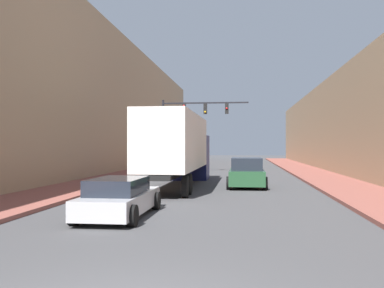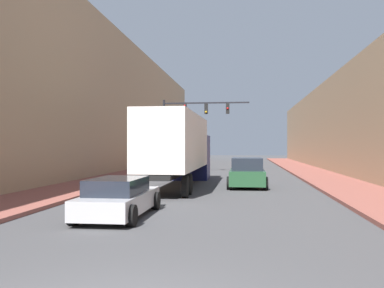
# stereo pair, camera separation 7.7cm
# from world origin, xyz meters

# --- Properties ---
(sidewalk_right) EXTENTS (3.49, 80.00, 0.15)m
(sidewalk_right) POSITION_xyz_m (7.23, 30.00, 0.07)
(sidewalk_right) COLOR brown
(sidewalk_right) RESTS_ON ground
(sidewalk_left) EXTENTS (3.49, 80.00, 0.15)m
(sidewalk_left) POSITION_xyz_m (-7.23, 30.00, 0.07)
(sidewalk_left) COLOR brown
(sidewalk_left) RESTS_ON ground
(building_right) EXTENTS (6.00, 80.00, 8.28)m
(building_right) POSITION_xyz_m (11.97, 30.00, 4.14)
(building_right) COLOR tan
(building_right) RESTS_ON ground
(building_left) EXTENTS (6.00, 80.00, 12.28)m
(building_left) POSITION_xyz_m (-11.97, 30.00, 6.14)
(building_left) COLOR tan
(building_left) RESTS_ON ground
(semi_truck) EXTENTS (2.48, 12.98, 3.99)m
(semi_truck) POSITION_xyz_m (-2.02, 18.71, 2.26)
(semi_truck) COLOR silver
(semi_truck) RESTS_ON ground
(sedan_car) EXTENTS (1.97, 4.67, 1.28)m
(sedan_car) POSITION_xyz_m (-2.39, 8.16, 0.62)
(sedan_car) COLOR #B7B7BC
(sedan_car) RESTS_ON ground
(suv_car) EXTENTS (2.15, 4.76, 1.65)m
(suv_car) POSITION_xyz_m (1.83, 18.93, 0.78)
(suv_car) COLOR #234C2D
(suv_car) RESTS_ON ground
(traffic_signal_gantry) EXTENTS (7.53, 0.35, 6.34)m
(traffic_signal_gantry) POSITION_xyz_m (-3.27, 31.39, 4.58)
(traffic_signal_gantry) COLOR black
(traffic_signal_gantry) RESTS_ON ground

